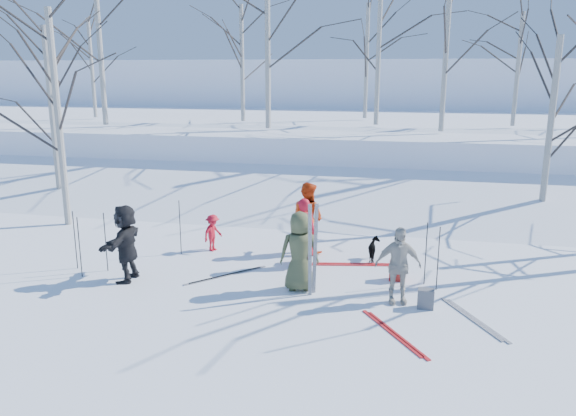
% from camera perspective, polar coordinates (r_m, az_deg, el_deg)
% --- Properties ---
extents(ground, '(120.00, 120.00, 0.00)m').
position_cam_1_polar(ground, '(11.86, -1.55, -7.82)').
color(ground, white).
rests_on(ground, ground).
extents(snow_ramp, '(70.00, 9.49, 4.12)m').
position_cam_1_polar(snow_ramp, '(18.39, 3.62, 0.52)').
color(snow_ramp, white).
rests_on(snow_ramp, ground).
extents(snow_plateau, '(70.00, 18.00, 2.20)m').
position_cam_1_polar(snow_plateau, '(28.03, 6.76, 6.82)').
color(snow_plateau, white).
rests_on(snow_plateau, ground).
extents(far_hill, '(90.00, 30.00, 6.00)m').
position_cam_1_polar(far_hill, '(48.83, 9.26, 10.86)').
color(far_hill, white).
rests_on(far_hill, ground).
extents(skier_olive_center, '(0.90, 0.69, 1.64)m').
position_cam_1_polar(skier_olive_center, '(11.34, 1.19, -4.42)').
color(skier_olive_center, '#464C2D').
rests_on(skier_olive_center, ground).
extents(skier_red_north, '(0.66, 0.52, 1.60)m').
position_cam_1_polar(skier_red_north, '(12.70, 1.54, -2.51)').
color(skier_red_north, red).
rests_on(skier_red_north, ground).
extents(skier_redor_behind, '(1.07, 1.02, 1.75)m').
position_cam_1_polar(skier_redor_behind, '(13.72, 2.03, -0.96)').
color(skier_redor_behind, red).
rests_on(skier_redor_behind, ground).
extents(skier_red_seated, '(0.54, 0.68, 0.92)m').
position_cam_1_polar(skier_red_seated, '(14.01, -7.65, -2.51)').
color(skier_red_seated, red).
rests_on(skier_red_seated, ground).
extents(skier_cream_east, '(0.94, 0.54, 1.51)m').
position_cam_1_polar(skier_cream_east, '(10.95, 11.10, -5.74)').
color(skier_cream_east, beige).
rests_on(skier_cream_east, ground).
extents(skier_grey_west, '(0.55, 1.55, 1.66)m').
position_cam_1_polar(skier_grey_west, '(12.33, -16.15, -3.43)').
color(skier_grey_west, black).
rests_on(skier_grey_west, ground).
extents(dog, '(0.35, 0.66, 0.53)m').
position_cam_1_polar(dog, '(13.40, 8.76, -4.19)').
color(dog, black).
rests_on(dog, ground).
extents(upright_ski_left, '(0.07, 0.16, 1.90)m').
position_cam_1_polar(upright_ski_left, '(10.98, 2.24, -4.34)').
color(upright_ski_left, silver).
rests_on(upright_ski_left, ground).
extents(upright_ski_right, '(0.15, 0.23, 1.89)m').
position_cam_1_polar(upright_ski_right, '(11.06, 2.78, -4.21)').
color(upright_ski_right, silver).
rests_on(upright_ski_right, ground).
extents(ski_pair_a, '(1.78, 2.07, 0.02)m').
position_cam_1_polar(ski_pair_a, '(10.84, 18.31, -10.65)').
color(ski_pair_a, silver).
rests_on(ski_pair_a, ground).
extents(ski_pair_b, '(1.94, 2.08, 0.02)m').
position_cam_1_polar(ski_pair_b, '(9.96, 10.68, -12.40)').
color(ski_pair_b, red).
rests_on(ski_pair_b, ground).
extents(ski_pair_c, '(0.87, 1.97, 0.02)m').
position_cam_1_polar(ski_pair_c, '(13.11, 6.56, -5.71)').
color(ski_pair_c, red).
rests_on(ski_pair_c, ground).
extents(ski_pair_d, '(2.09, 2.10, 0.02)m').
position_cam_1_polar(ski_pair_d, '(12.43, -6.32, -6.81)').
color(ski_pair_d, silver).
rests_on(ski_pair_d, ground).
extents(ski_pole_a, '(0.02, 0.02, 1.34)m').
position_cam_1_polar(ski_pole_a, '(12.02, 13.83, -4.53)').
color(ski_pole_a, black).
rests_on(ski_pole_a, ground).
extents(ski_pole_b, '(0.02, 0.02, 1.34)m').
position_cam_1_polar(ski_pole_b, '(11.76, 15.01, -5.01)').
color(ski_pole_b, black).
rests_on(ski_pole_b, ground).
extents(ski_pole_c, '(0.02, 0.02, 1.34)m').
position_cam_1_polar(ski_pole_c, '(12.90, -20.41, -3.75)').
color(ski_pole_c, black).
rests_on(ski_pole_c, ground).
extents(ski_pole_d, '(0.02, 0.02, 1.34)m').
position_cam_1_polar(ski_pole_d, '(13.81, 2.11, -1.73)').
color(ski_pole_d, black).
rests_on(ski_pole_d, ground).
extents(ski_pole_e, '(0.02, 0.02, 1.34)m').
position_cam_1_polar(ski_pole_e, '(13.84, -10.91, -1.94)').
color(ski_pole_e, black).
rests_on(ski_pole_e, ground).
extents(ski_pole_f, '(0.02, 0.02, 1.34)m').
position_cam_1_polar(ski_pole_f, '(13.46, -20.82, -3.07)').
color(ski_pole_f, black).
rests_on(ski_pole_f, ground).
extents(ski_pole_g, '(0.02, 0.02, 1.34)m').
position_cam_1_polar(ski_pole_g, '(13.08, -18.04, -3.31)').
color(ski_pole_g, black).
rests_on(ski_pole_g, ground).
extents(backpack_red, '(0.32, 0.22, 0.42)m').
position_cam_1_polar(backpack_red, '(12.26, 11.01, -6.29)').
color(backpack_red, maroon).
rests_on(backpack_red, ground).
extents(backpack_grey, '(0.30, 0.20, 0.38)m').
position_cam_1_polar(backpack_grey, '(11.00, 13.81, -8.94)').
color(backpack_grey, '#53545A').
rests_on(backpack_grey, ground).
extents(backpack_dark, '(0.34, 0.24, 0.40)m').
position_cam_1_polar(backpack_dark, '(13.07, 1.54, -4.79)').
color(backpack_dark, black).
rests_on(backpack_dark, ground).
extents(birch_plateau_a, '(4.65, 4.65, 5.78)m').
position_cam_1_polar(birch_plateau_a, '(21.41, 15.77, 15.25)').
color(birch_plateau_a, silver).
rests_on(birch_plateau_a, snow_plateau).
extents(birch_plateau_b, '(5.06, 5.06, 6.38)m').
position_cam_1_polar(birch_plateau_b, '(21.77, -2.08, 16.49)').
color(birch_plateau_b, silver).
rests_on(birch_plateau_b, snow_plateau).
extents(birch_plateau_c, '(5.50, 5.50, 7.00)m').
position_cam_1_polar(birch_plateau_c, '(24.39, -18.64, 16.26)').
color(birch_plateau_c, silver).
rests_on(birch_plateau_c, snow_plateau).
extents(birch_plateau_d, '(3.75, 3.75, 4.51)m').
position_cam_1_polar(birch_plateau_d, '(28.49, -19.30, 13.24)').
color(birch_plateau_d, silver).
rests_on(birch_plateau_d, snow_plateau).
extents(birch_plateau_g, '(3.66, 3.66, 4.37)m').
position_cam_1_polar(birch_plateau_g, '(24.45, 22.30, 12.85)').
color(birch_plateau_g, silver).
rests_on(birch_plateau_g, snow_plateau).
extents(birch_plateau_h, '(4.82, 4.82, 6.03)m').
position_cam_1_polar(birch_plateau_h, '(23.52, 9.20, 15.71)').
color(birch_plateau_h, silver).
rests_on(birch_plateau_h, snow_plateau).
extents(birch_plateau_i, '(4.01, 4.01, 4.88)m').
position_cam_1_polar(birch_plateau_i, '(24.98, -4.68, 14.39)').
color(birch_plateau_i, silver).
rests_on(birch_plateau_i, snow_plateau).
extents(birch_plateau_j, '(4.18, 4.18, 5.11)m').
position_cam_1_polar(birch_plateau_j, '(26.74, 7.98, 14.52)').
color(birch_plateau_j, silver).
rests_on(birch_plateau_j, snow_plateau).
extents(birch_edge_a, '(4.81, 4.81, 6.02)m').
position_cam_1_polar(birch_edge_a, '(17.10, -22.29, 8.24)').
color(birch_edge_a, silver).
rests_on(birch_edge_a, ground).
extents(birch_edge_d, '(4.63, 4.63, 5.76)m').
position_cam_1_polar(birch_edge_d, '(20.13, -22.82, 8.51)').
color(birch_edge_d, silver).
rests_on(birch_edge_d, ground).
extents(birch_edge_e, '(4.32, 4.32, 5.32)m').
position_cam_1_polar(birch_edge_e, '(17.61, 25.06, 6.96)').
color(birch_edge_e, silver).
rests_on(birch_edge_e, ground).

